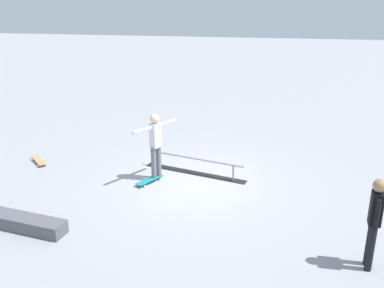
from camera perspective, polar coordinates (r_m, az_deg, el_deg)
ground_plane at (r=11.03m, az=0.39°, el=-5.10°), size 60.00×60.00×0.00m
grind_rail at (r=11.51m, az=0.37°, el=-2.91°), size 2.75×1.02×0.44m
skate_ledge at (r=9.71m, az=-21.00°, el=-9.42°), size 1.95×0.78×0.28m
skater_main at (r=10.92m, az=-4.71°, el=0.25°), size 0.85×1.19×1.72m
skateboard_main at (r=11.10m, az=-5.51°, el=-4.61°), size 0.59×0.79×0.09m
bystander_black_shirt at (r=8.17m, az=22.44°, el=-8.92°), size 0.23×0.39×1.70m
loose_skateboard_natural at (r=12.92m, az=-19.12°, el=-2.00°), size 0.69×0.72×0.09m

